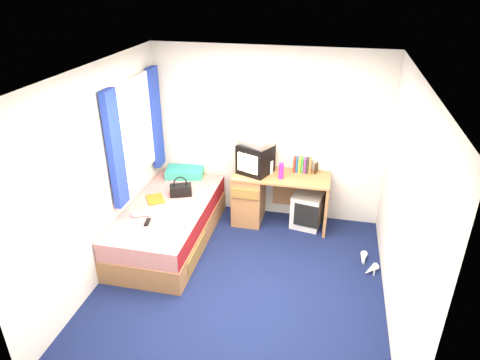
% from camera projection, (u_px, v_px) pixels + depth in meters
% --- Properties ---
extents(ground, '(3.40, 3.40, 0.00)m').
position_uv_depth(ground, '(240.00, 284.00, 4.91)').
color(ground, '#0C1438').
rests_on(ground, ground).
extents(room_shell, '(3.40, 3.40, 3.40)m').
position_uv_depth(room_shell, '(240.00, 170.00, 4.27)').
color(room_shell, white).
rests_on(room_shell, ground).
extents(bed, '(1.01, 2.00, 0.54)m').
position_uv_depth(bed, '(169.00, 223.00, 5.58)').
color(bed, '#A67345').
rests_on(bed, ground).
extents(pillow, '(0.58, 0.42, 0.12)m').
position_uv_depth(pillow, '(185.00, 172.00, 6.21)').
color(pillow, '#1B70B1').
rests_on(pillow, bed).
extents(desk, '(1.30, 0.55, 0.75)m').
position_uv_depth(desk, '(261.00, 195.00, 5.99)').
color(desk, '#A67345').
rests_on(desk, ground).
extents(storage_cube, '(0.45, 0.45, 0.49)m').
position_uv_depth(storage_cube, '(307.00, 210.00, 5.94)').
color(storage_cube, silver).
rests_on(storage_cube, ground).
extents(crt_tv, '(0.52, 0.50, 0.40)m').
position_uv_depth(crt_tv, '(255.00, 159.00, 5.76)').
color(crt_tv, black).
rests_on(crt_tv, desk).
extents(vcr, '(0.52, 0.46, 0.08)m').
position_uv_depth(vcr, '(256.00, 142.00, 5.66)').
color(vcr, silver).
rests_on(vcr, crt_tv).
extents(book_row, '(0.24, 0.13, 0.20)m').
position_uv_depth(book_row, '(302.00, 165.00, 5.83)').
color(book_row, maroon).
rests_on(book_row, desk).
extents(picture_frame, '(0.05, 0.12, 0.14)m').
position_uv_depth(picture_frame, '(316.00, 168.00, 5.81)').
color(picture_frame, black).
rests_on(picture_frame, desk).
extents(pink_water_bottle, '(0.08, 0.08, 0.21)m').
position_uv_depth(pink_water_bottle, '(281.00, 171.00, 5.63)').
color(pink_water_bottle, '#EA2192').
rests_on(pink_water_bottle, desk).
extents(aerosol_can, '(0.06, 0.06, 0.19)m').
position_uv_depth(aerosol_can, '(271.00, 167.00, 5.78)').
color(aerosol_can, silver).
rests_on(aerosol_can, desk).
extents(handbag, '(0.32, 0.26, 0.27)m').
position_uv_depth(handbag, '(181.00, 190.00, 5.68)').
color(handbag, black).
rests_on(handbag, bed).
extents(towel, '(0.36, 0.33, 0.10)m').
position_uv_depth(towel, '(181.00, 216.00, 5.13)').
color(towel, white).
rests_on(towel, bed).
extents(magazine, '(0.33, 0.35, 0.01)m').
position_uv_depth(magazine, '(155.00, 199.00, 5.59)').
color(magazine, gold).
rests_on(magazine, bed).
extents(water_bottle, '(0.21, 0.14, 0.07)m').
position_uv_depth(water_bottle, '(141.00, 214.00, 5.20)').
color(water_bottle, white).
rests_on(water_bottle, bed).
extents(colour_swatch_fan, '(0.23, 0.14, 0.01)m').
position_uv_depth(colour_swatch_fan, '(158.00, 234.00, 4.86)').
color(colour_swatch_fan, yellow).
rests_on(colour_swatch_fan, bed).
extents(remote_control, '(0.08, 0.17, 0.02)m').
position_uv_depth(remote_control, '(147.00, 222.00, 5.08)').
color(remote_control, black).
rests_on(remote_control, bed).
extents(window_assembly, '(0.11, 1.42, 1.40)m').
position_uv_depth(window_assembly, '(136.00, 131.00, 5.37)').
color(window_assembly, silver).
rests_on(window_assembly, room_shell).
extents(white_heels, '(0.24, 0.44, 0.09)m').
position_uv_depth(white_heels, '(367.00, 264.00, 5.18)').
color(white_heels, white).
rests_on(white_heels, ground).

